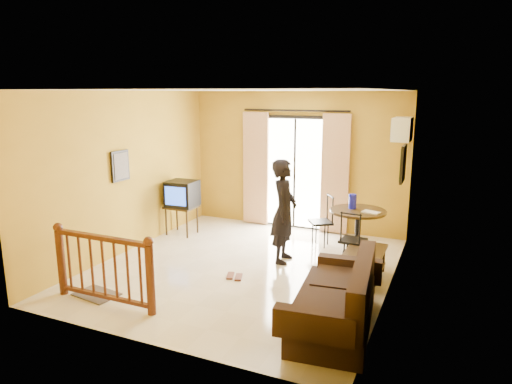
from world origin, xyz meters
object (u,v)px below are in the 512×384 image
at_px(sofa, 339,303).
at_px(standing_person, 284,211).
at_px(television, 182,194).
at_px(dining_table, 358,219).
at_px(coffee_table, 364,261).

relative_size(sofa, standing_person, 1.11).
bearing_deg(sofa, standing_person, 120.64).
bearing_deg(television, dining_table, 1.52).
height_order(television, dining_table, television).
distance_m(sofa, standing_person, 2.38).
bearing_deg(sofa, dining_table, 90.96).
bearing_deg(television, coffee_table, -14.87).
distance_m(television, dining_table, 3.41).
height_order(television, sofa, television).
bearing_deg(dining_table, coffee_table, -72.97).
xyz_separation_m(television, dining_table, (3.40, 0.23, -0.20)).
bearing_deg(sofa, coffee_table, 84.14).
bearing_deg(coffee_table, dining_table, 107.03).
bearing_deg(television, sofa, -35.50).
bearing_deg(standing_person, dining_table, -59.41).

